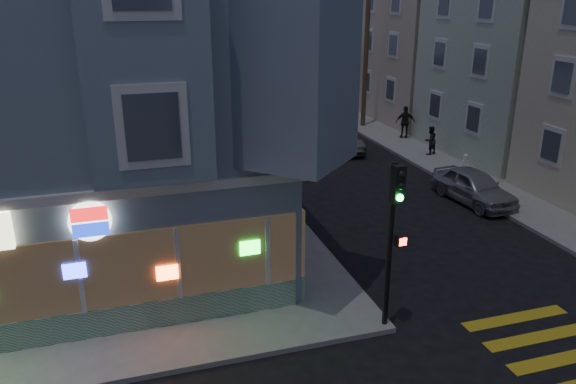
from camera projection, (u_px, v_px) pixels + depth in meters
name	position (u px, v px, depth m)	size (l,w,h in m)	color
sidewalk_ne	(512.00, 119.00, 39.36)	(24.00, 42.00, 0.15)	gray
corner_building	(35.00, 79.00, 18.53)	(14.60, 14.60, 11.40)	slate
row_house_b	(556.00, 53.00, 30.28)	(12.00, 8.60, 10.50)	#A3B69E
row_house_c	(459.00, 51.00, 38.62)	(12.00, 8.60, 9.00)	#BEA893
row_house_d	(398.00, 31.00, 46.45)	(12.00, 8.60, 10.50)	#9C99A8
utility_pole	(366.00, 53.00, 35.58)	(2.20, 0.30, 9.00)	#4C3826
street_tree_near	(334.00, 57.00, 41.32)	(3.00, 3.00, 5.30)	#4C3826
street_tree_far	(300.00, 47.00, 48.51)	(3.00, 3.00, 5.30)	#4C3826
pedestrian_a	(430.00, 140.00, 30.37)	(0.75, 0.59, 1.55)	black
pedestrian_b	(405.00, 122.00, 33.67)	(1.13, 0.47, 1.93)	black
parked_car_a	(474.00, 186.00, 23.87)	(1.70, 4.24, 1.44)	#9FA0A6
parked_car_b	(345.00, 140.00, 31.55)	(1.31, 3.75, 1.24)	#333638
parked_car_c	(314.00, 120.00, 36.19)	(1.98, 4.86, 1.41)	#5A1514
parked_car_d	(290.00, 105.00, 40.88)	(2.19, 4.74, 1.32)	#A5A9AF
traffic_signal	(394.00, 220.00, 13.97)	(0.53, 0.51, 4.53)	black
fire_hydrant	(465.00, 160.00, 28.20)	(0.41, 0.24, 0.72)	white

